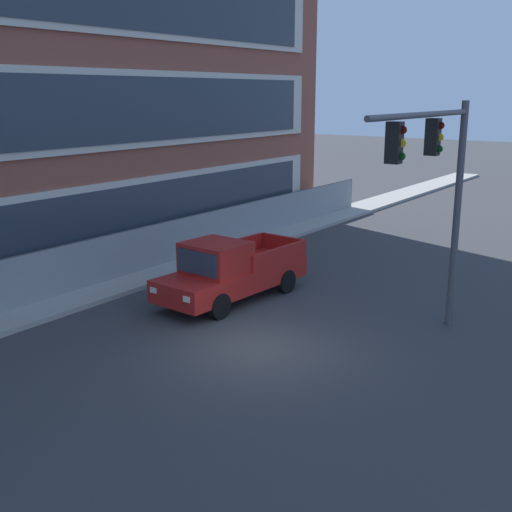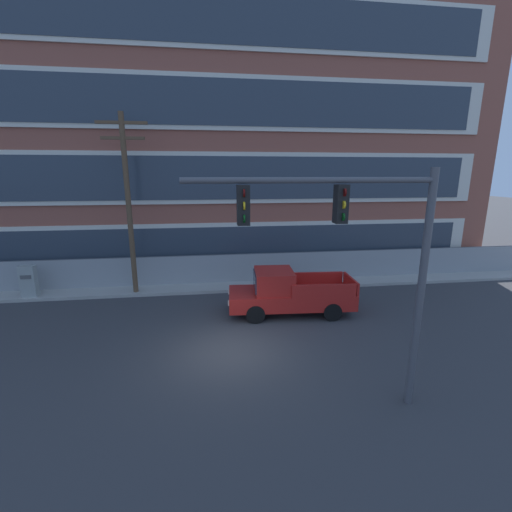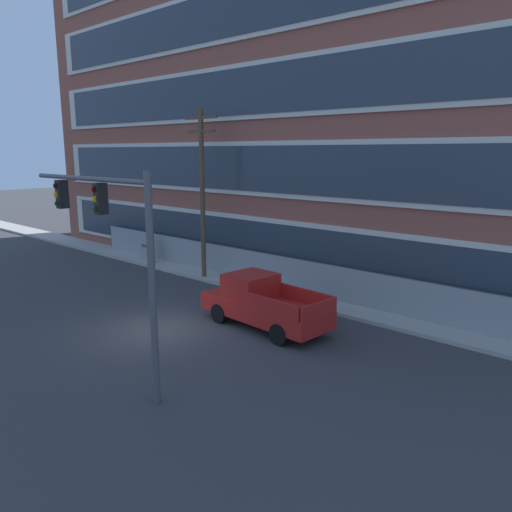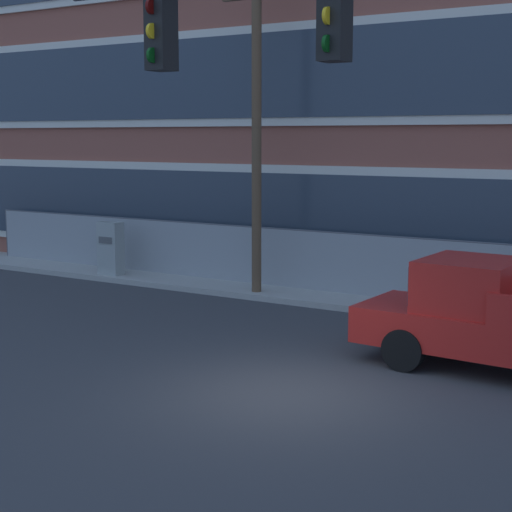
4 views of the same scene
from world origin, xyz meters
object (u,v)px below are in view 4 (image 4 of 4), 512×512
object	(u,v)px
traffic_signal_mast	(384,113)
utility_pole_near_corner	(257,110)
pickup_truck_red	(503,321)
electrical_cabinet	(111,251)

from	to	relation	value
traffic_signal_mast	utility_pole_near_corner	xyz separation A→B (m)	(-7.64, 10.18, 0.45)
pickup_truck_red	utility_pole_near_corner	xyz separation A→B (m)	(-7.41, 3.56, 4.05)
pickup_truck_red	electrical_cabinet	bearing A→B (deg)	164.13
traffic_signal_mast	utility_pole_near_corner	size ratio (longest dim) A/B	0.70
electrical_cabinet	pickup_truck_red	bearing A→B (deg)	-15.87
traffic_signal_mast	pickup_truck_red	distance (m)	7.54
traffic_signal_mast	utility_pole_near_corner	world-z (taller)	utility_pole_near_corner
utility_pole_near_corner	traffic_signal_mast	bearing A→B (deg)	-53.10
traffic_signal_mast	electrical_cabinet	distance (m)	16.81
utility_pole_near_corner	electrical_cabinet	world-z (taller)	utility_pole_near_corner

